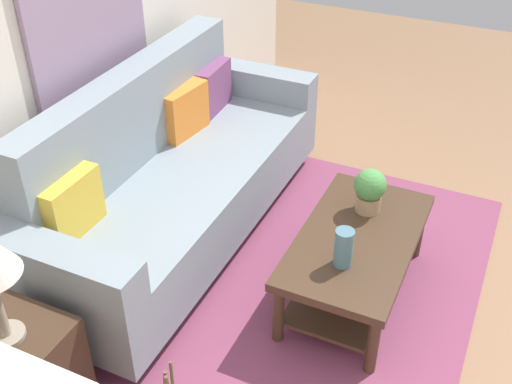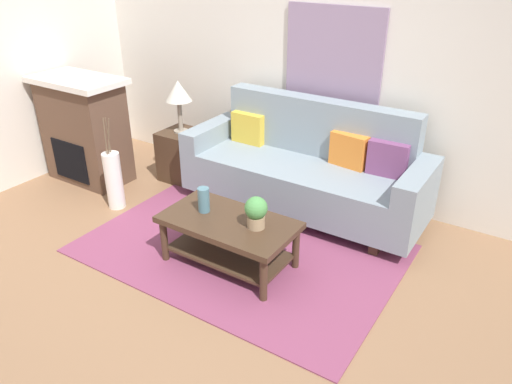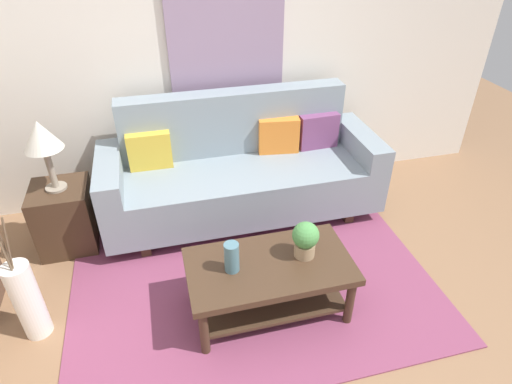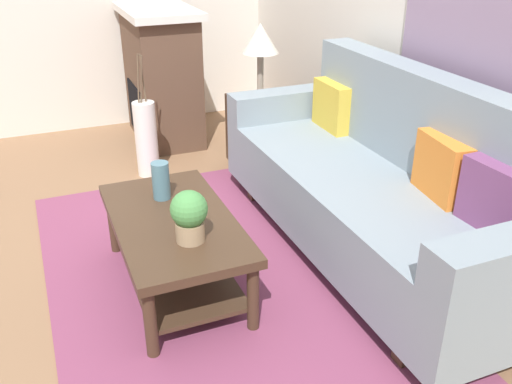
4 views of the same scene
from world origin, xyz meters
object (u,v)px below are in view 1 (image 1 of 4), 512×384
throw_pillow_orange (185,111)px  coffee_table (356,252)px  throw_pillow_mustard (72,205)px  couch (174,177)px  tabletop_vase (344,248)px  side_table (21,380)px  potted_plant_tabletop (370,189)px  throw_pillow_plum (213,88)px  framed_painting (87,4)px

throw_pillow_orange → coffee_table: throw_pillow_orange is taller
throw_pillow_mustard → couch: bearing=-9.4°
throw_pillow_mustard → tabletop_vase: bearing=-71.9°
side_table → couch: bearing=3.8°
coffee_table → potted_plant_tabletop: size_ratio=4.20×
tabletop_vase → potted_plant_tabletop: bearing=1.9°
throw_pillow_plum → coffee_table: bearing=-122.3°
throw_pillow_plum → tabletop_vase: bearing=-129.6°
throw_pillow_plum → side_table: size_ratio=0.64×
throw_pillow_orange → side_table: throw_pillow_orange is taller
tabletop_vase → potted_plant_tabletop: (0.50, 0.02, 0.04)m
coffee_table → side_table: 1.79m
throw_pillow_plum → throw_pillow_mustard: bearing=180.0°
coffee_table → side_table: (-1.42, 1.09, -0.03)m
couch → throw_pillow_mustard: bearing=170.6°
couch → tabletop_vase: size_ratio=11.29×
throw_pillow_orange → tabletop_vase: throw_pillow_orange is taller
couch → throw_pillow_plum: (0.76, 0.12, 0.25)m
throw_pillow_orange → potted_plant_tabletop: bearing=-99.0°
coffee_table → tabletop_vase: (-0.25, 0.01, 0.22)m
couch → side_table: couch is taller
coffee_table → tabletop_vase: tabletop_vase is taller
throw_pillow_mustard → coffee_table: 1.53m
throw_pillow_orange → throw_pillow_plum: same height
couch → throw_pillow_mustard: (-0.76, 0.12, 0.25)m
throw_pillow_plum → potted_plant_tabletop: size_ratio=1.37×
throw_pillow_mustard → tabletop_vase: (0.43, -1.31, -0.14)m
throw_pillow_mustard → potted_plant_tabletop: bearing=-54.3°
potted_plant_tabletop → coffee_table: bearing=-174.7°
tabletop_vase → throw_pillow_orange: bearing=61.7°
tabletop_vase → side_table: size_ratio=0.38×
tabletop_vase → side_table: bearing=137.1°
coffee_table → throw_pillow_orange: bearing=71.0°
couch → tabletop_vase: bearing=-105.4°
couch → coffee_table: (-0.08, -1.19, -0.12)m
throw_pillow_mustard → throw_pillow_orange: bearing=0.0°
throw_pillow_orange → tabletop_vase: bearing=-118.3°
potted_plant_tabletop → side_table: potted_plant_tabletop is taller
couch → coffee_table: couch is taller
coffee_table → tabletop_vase: size_ratio=5.20×
throw_pillow_plum → potted_plant_tabletop: bearing=-114.2°
framed_painting → potted_plant_tabletop: bearing=-83.9°
couch → tabletop_vase: 1.23m
couch → coffee_table: size_ratio=2.17×
framed_painting → side_table: bearing=-159.3°
tabletop_vase → side_table: (-1.17, 1.09, -0.26)m
throw_pillow_mustard → tabletop_vase: throw_pillow_mustard is taller
side_table → framed_painting: 1.97m
tabletop_vase → potted_plant_tabletop: potted_plant_tabletop is taller
framed_painting → throw_pillow_plum: bearing=-24.3°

